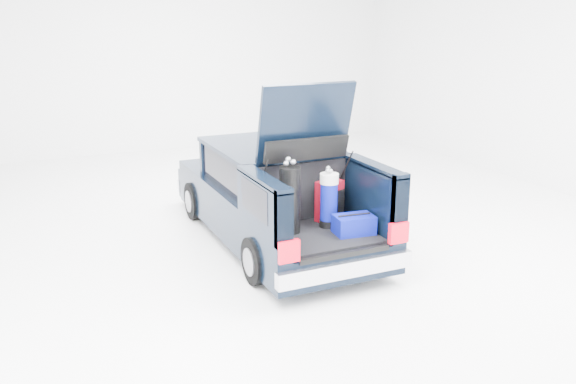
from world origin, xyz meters
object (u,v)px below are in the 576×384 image
car (271,195)px  blue_golf_bag (329,200)px  red_suitcase (330,201)px  blue_duffel (354,224)px  black_golf_bag (290,199)px

car → blue_golf_bag: (0.23, -1.40, 0.29)m
red_suitcase → blue_golf_bag: (-0.12, -0.20, 0.09)m
car → blue_duffel: bearing=-77.4°
red_suitcase → black_golf_bag: (-0.68, -0.20, 0.16)m
car → red_suitcase: bearing=-73.7°
black_golf_bag → red_suitcase: bearing=37.3°
car → blue_duffel: size_ratio=8.76×
red_suitcase → blue_duffel: red_suitcase is taller
red_suitcase → blue_duffel: 0.60m
black_golf_bag → blue_golf_bag: 0.56m
blue_golf_bag → blue_duffel: blue_golf_bag is taller
red_suitcase → blue_duffel: (0.05, -0.58, -0.15)m
red_suitcase → blue_golf_bag: 0.26m
black_golf_bag → blue_duffel: black_golf_bag is taller
car → black_golf_bag: 1.48m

